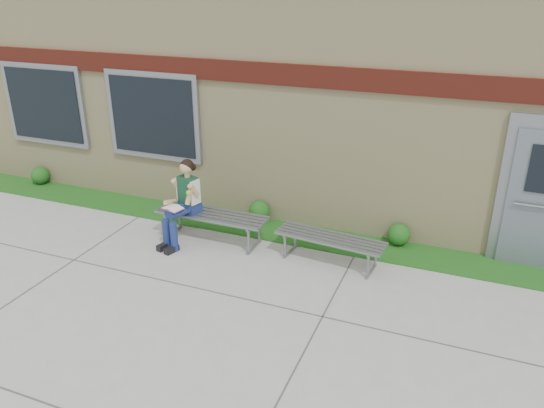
% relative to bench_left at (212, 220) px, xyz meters
% --- Properties ---
extents(ground, '(80.00, 80.00, 0.00)m').
position_rel_bench_left_xyz_m(ground, '(1.32, -1.90, -0.37)').
color(ground, '#9E9E99').
rests_on(ground, ground).
extents(grass_strip, '(16.00, 0.80, 0.02)m').
position_rel_bench_left_xyz_m(grass_strip, '(1.32, 0.70, -0.36)').
color(grass_strip, '#174B14').
rests_on(grass_strip, ground).
extents(school_building, '(16.20, 6.22, 4.20)m').
position_rel_bench_left_xyz_m(school_building, '(1.32, 4.08, 1.73)').
color(school_building, beige).
rests_on(school_building, ground).
extents(bench_left, '(1.87, 0.53, 0.49)m').
position_rel_bench_left_xyz_m(bench_left, '(0.00, 0.00, 0.00)').
color(bench_left, slate).
rests_on(bench_left, ground).
extents(bench_right, '(1.70, 0.63, 0.43)m').
position_rel_bench_left_xyz_m(bench_right, '(2.00, 0.00, -0.04)').
color(bench_right, slate).
rests_on(bench_right, ground).
extents(girl, '(0.53, 0.86, 1.39)m').
position_rel_bench_left_xyz_m(girl, '(-0.40, -0.20, 0.36)').
color(girl, navy).
rests_on(girl, ground).
extents(shrub_west, '(0.37, 0.37, 0.37)m').
position_rel_bench_left_xyz_m(shrub_west, '(-4.54, 0.95, -0.17)').
color(shrub_west, '#174B14').
rests_on(shrub_west, grass_strip).
extents(shrub_mid, '(0.38, 0.38, 0.38)m').
position_rel_bench_left_xyz_m(shrub_mid, '(0.44, 0.95, -0.17)').
color(shrub_mid, '#174B14').
rests_on(shrub_mid, grass_strip).
extents(shrub_east, '(0.36, 0.36, 0.36)m').
position_rel_bench_left_xyz_m(shrub_east, '(2.89, 0.95, -0.17)').
color(shrub_east, '#174B14').
rests_on(shrub_east, grass_strip).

